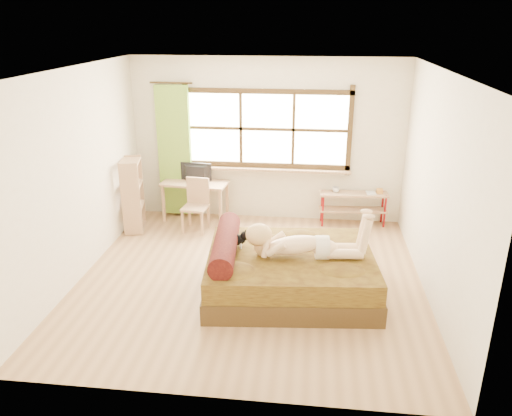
# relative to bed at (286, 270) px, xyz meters

# --- Properties ---
(floor) EXTENTS (4.50, 4.50, 0.00)m
(floor) POSITION_rel_bed_xyz_m (-0.49, 0.24, -0.28)
(floor) COLOR #9E754C
(floor) RESTS_ON ground
(ceiling) EXTENTS (4.50, 4.50, 0.00)m
(ceiling) POSITION_rel_bed_xyz_m (-0.49, 0.24, 2.42)
(ceiling) COLOR white
(ceiling) RESTS_ON wall_back
(wall_back) EXTENTS (4.50, 0.00, 4.50)m
(wall_back) POSITION_rel_bed_xyz_m (-0.49, 2.49, 1.07)
(wall_back) COLOR silver
(wall_back) RESTS_ON floor
(wall_front) EXTENTS (4.50, 0.00, 4.50)m
(wall_front) POSITION_rel_bed_xyz_m (-0.49, -2.01, 1.07)
(wall_front) COLOR silver
(wall_front) RESTS_ON floor
(wall_left) EXTENTS (0.00, 4.50, 4.50)m
(wall_left) POSITION_rel_bed_xyz_m (-2.74, 0.24, 1.07)
(wall_left) COLOR silver
(wall_left) RESTS_ON floor
(wall_right) EXTENTS (0.00, 4.50, 4.50)m
(wall_right) POSITION_rel_bed_xyz_m (1.76, 0.24, 1.07)
(wall_right) COLOR silver
(wall_right) RESTS_ON floor
(window) EXTENTS (2.80, 0.16, 1.46)m
(window) POSITION_rel_bed_xyz_m (-0.49, 2.46, 1.23)
(window) COLOR #FFEDBF
(window) RESTS_ON wall_back
(curtain) EXTENTS (0.55, 0.10, 2.20)m
(curtain) POSITION_rel_bed_xyz_m (-2.04, 2.37, 0.87)
(curtain) COLOR #4E8925
(curtain) RESTS_ON wall_back
(bed) EXTENTS (2.22, 1.85, 0.79)m
(bed) POSITION_rel_bed_xyz_m (0.00, 0.00, 0.00)
(bed) COLOR #362610
(bed) RESTS_ON floor
(woman) EXTENTS (1.49, 0.55, 0.62)m
(woman) POSITION_rel_bed_xyz_m (0.20, -0.05, 0.55)
(woman) COLOR beige
(woman) RESTS_ON bed
(kitten) EXTENTS (0.32, 0.15, 0.25)m
(kitten) POSITION_rel_bed_xyz_m (-0.67, 0.10, 0.36)
(kitten) COLOR black
(kitten) RESTS_ON bed
(desk) EXTENTS (1.14, 0.62, 0.68)m
(desk) POSITION_rel_bed_xyz_m (-1.67, 2.19, 0.31)
(desk) COLOR #A37C58
(desk) RESTS_ON floor
(monitor) EXTENTS (0.54, 0.13, 0.31)m
(monitor) POSITION_rel_bed_xyz_m (-1.67, 2.24, 0.55)
(monitor) COLOR black
(monitor) RESTS_ON desk
(chair) EXTENTS (0.42, 0.42, 0.85)m
(chair) POSITION_rel_bed_xyz_m (-1.57, 1.82, 0.19)
(chair) COLOR #A37C58
(chair) RESTS_ON floor
(pipe_shelf) EXTENTS (1.13, 0.36, 0.63)m
(pipe_shelf) POSITION_rel_bed_xyz_m (0.99, 2.32, 0.13)
(pipe_shelf) COLOR #A37C58
(pipe_shelf) RESTS_ON floor
(cup) EXTENTS (0.12, 0.12, 0.09)m
(cup) POSITION_rel_bed_xyz_m (0.67, 2.31, 0.32)
(cup) COLOR gray
(cup) RESTS_ON pipe_shelf
(book) EXTENTS (0.17, 0.22, 0.02)m
(book) POSITION_rel_bed_xyz_m (1.17, 2.31, 0.28)
(book) COLOR gray
(book) RESTS_ON pipe_shelf
(bookshelf) EXTENTS (0.39, 0.56, 1.18)m
(bookshelf) POSITION_rel_bed_xyz_m (-2.57, 1.68, 0.32)
(bookshelf) COLOR #A37C58
(bookshelf) RESTS_ON floor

